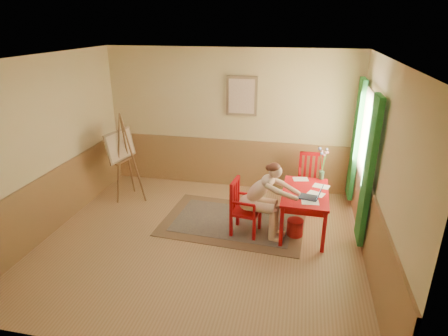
% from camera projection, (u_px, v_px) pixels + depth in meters
% --- Properties ---
extents(room, '(5.04, 4.54, 2.84)m').
position_uv_depth(room, '(199.00, 158.00, 5.44)').
color(room, tan).
rests_on(room, ground).
extents(wainscot, '(5.00, 4.50, 1.00)m').
position_uv_depth(wainscot, '(213.00, 191.00, 6.49)').
color(wainscot, '#AD8353').
rests_on(wainscot, room).
extents(window, '(0.12, 2.01, 2.20)m').
position_uv_depth(window, '(363.00, 149.00, 5.99)').
color(window, white).
rests_on(window, room).
extents(wall_portrait, '(0.60, 0.05, 0.76)m').
position_uv_depth(wall_portrait, '(242.00, 96.00, 7.21)').
color(wall_portrait, '#8D7252').
rests_on(wall_portrait, room).
extents(rug, '(2.49, 1.74, 0.02)m').
position_uv_depth(rug, '(233.00, 222.00, 6.49)').
color(rug, '#8C7251').
rests_on(rug, room).
extents(table, '(0.74, 1.21, 0.72)m').
position_uv_depth(table, '(305.00, 197.00, 6.00)').
color(table, '#C2070C').
rests_on(table, room).
extents(chair_left, '(0.48, 0.46, 0.93)m').
position_uv_depth(chair_left, '(243.00, 207.00, 6.01)').
color(chair_left, '#C2070C').
rests_on(chair_left, room).
extents(chair_back, '(0.44, 0.46, 0.98)m').
position_uv_depth(chair_back, '(310.00, 180.00, 6.98)').
color(chair_back, '#C2070C').
rests_on(chair_back, room).
extents(figure, '(0.97, 0.47, 1.28)m').
position_uv_depth(figure, '(263.00, 196.00, 5.83)').
color(figure, beige).
rests_on(figure, room).
extents(laptop, '(0.39, 0.28, 0.22)m').
position_uv_depth(laptop, '(312.00, 196.00, 5.72)').
color(laptop, '#1E2338').
rests_on(laptop, table).
extents(papers, '(0.63, 1.07, 0.00)m').
position_uv_depth(papers, '(312.00, 190.00, 6.02)').
color(papers, white).
rests_on(papers, table).
extents(vase, '(0.19, 0.28, 0.55)m').
position_uv_depth(vase, '(322.00, 165.00, 6.36)').
color(vase, '#3F724C').
rests_on(vase, table).
extents(wastebasket, '(0.32, 0.32, 0.28)m').
position_uv_depth(wastebasket, '(295.00, 228.00, 6.05)').
color(wastebasket, red).
rests_on(wastebasket, room).
extents(easel, '(0.62, 0.76, 1.70)m').
position_uv_depth(easel, '(122.00, 149.00, 7.05)').
color(easel, brown).
rests_on(easel, room).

